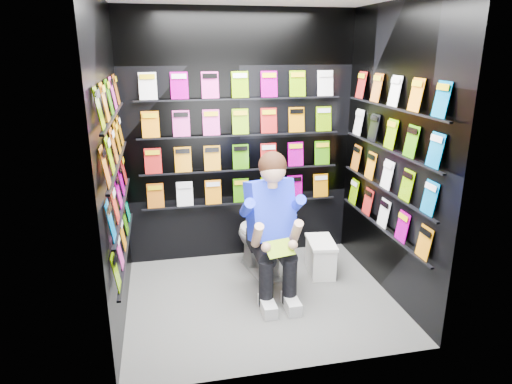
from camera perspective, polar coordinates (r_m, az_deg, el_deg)
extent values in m
plane|color=#62625F|center=(4.33, 0.56, -13.15)|extent=(2.40, 2.40, 0.00)
cube|color=black|center=(4.79, -2.01, 6.60)|extent=(2.40, 0.04, 2.60)
cube|color=black|center=(2.90, 4.92, -0.82)|extent=(2.40, 0.04, 2.60)
cube|color=black|center=(3.76, -17.54, 2.72)|extent=(0.04, 2.00, 2.60)
cube|color=black|center=(4.25, 16.66, 4.45)|extent=(0.04, 2.00, 2.60)
imported|color=white|center=(4.65, 0.59, -5.76)|extent=(0.57, 0.82, 0.73)
cube|color=white|center=(4.76, 8.06, -8.17)|extent=(0.29, 0.45, 0.32)
cube|color=white|center=(4.68, 8.15, -6.23)|extent=(0.31, 0.48, 0.03)
cube|color=green|center=(3.92, 2.93, -7.05)|extent=(0.27, 0.19, 0.10)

